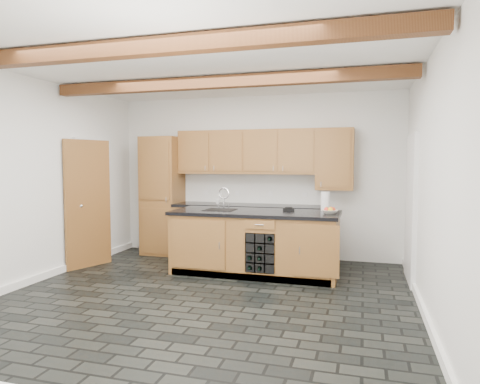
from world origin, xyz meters
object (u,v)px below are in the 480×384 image
object	(u,v)px
fruit_bowl	(329,212)
paper_towel	(325,201)
island	(255,242)
kitchen_scale	(289,209)

from	to	relation	value
fruit_bowl	paper_towel	xyz separation A→B (m)	(-0.09, 0.33, 0.11)
island	paper_towel	distance (m)	1.20
island	kitchen_scale	size ratio (longest dim) A/B	13.30
kitchen_scale	fruit_bowl	size ratio (longest dim) A/B	0.82
island	kitchen_scale	distance (m)	0.70
fruit_bowl	paper_towel	size ratio (longest dim) A/B	0.81
kitchen_scale	fruit_bowl	world-z (taller)	fruit_bowl
kitchen_scale	fruit_bowl	distance (m)	0.65
fruit_bowl	paper_towel	world-z (taller)	paper_towel
fruit_bowl	island	bearing A→B (deg)	179.98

